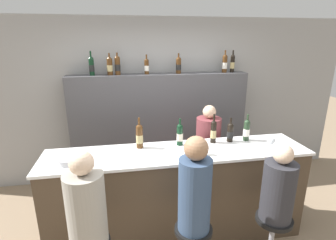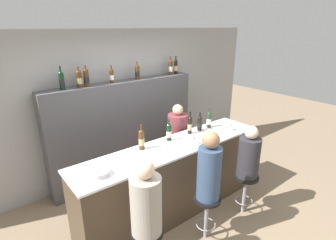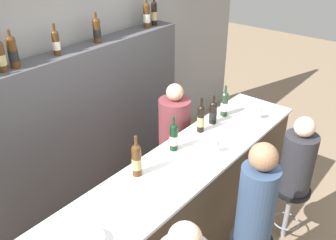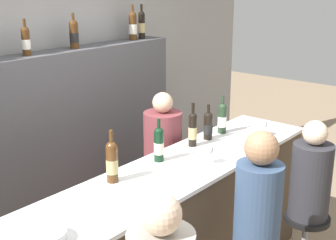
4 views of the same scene
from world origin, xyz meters
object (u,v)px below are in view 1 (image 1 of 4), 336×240
Objects in this scene: wine_bottle_counter_1 at (180,134)px; wine_glass_0 at (202,146)px; wine_bottle_counter_4 at (247,130)px; wine_bottle_backbar_3 at (147,66)px; wine_bottle_backbar_0 at (91,66)px; guest_seated_middle at (195,189)px; wine_bottle_backbar_2 at (117,65)px; wine_bottle_backbar_6 at (232,63)px; bar_stool_right at (273,230)px; guest_seated_left at (86,205)px; wine_glass_1 at (271,141)px; wine_bottle_backbar_5 at (225,63)px; wine_bottle_counter_3 at (230,132)px; guest_seated_right at (279,188)px; wine_bottle_counter_0 at (139,136)px; metal_bowl at (69,160)px; wine_bottle_backbar_1 at (110,66)px; bartender at (207,161)px; wine_bottle_backbar_4 at (179,65)px; bar_stool_middle at (193,240)px; wine_bottle_counter_2 at (213,131)px.

wine_bottle_counter_1 is 0.35m from wine_glass_0.
wine_bottle_counter_4 is 1.71m from wine_bottle_backbar_3.
wine_bottle_backbar_0 reaches higher than guest_seated_middle.
wine_bottle_backbar_6 reaches higher than wine_bottle_backbar_2.
guest_seated_left is at bearing -180.00° from bar_stool_right.
wine_bottle_backbar_0 is 2.58m from wine_glass_1.
wine_bottle_backbar_5 is 0.13m from wine_bottle_backbar_6.
wine_bottle_counter_4 is (0.21, -0.00, 0.01)m from wine_bottle_counter_3.
wine_bottle_counter_3 is 0.21m from wine_bottle_counter_4.
bar_stool_right is (-0.35, -2.01, -1.43)m from wine_bottle_backbar_6.
wine_bottle_counter_0 is at bearing 145.20° from guest_seated_right.
guest_seated_middle is (-1.02, -2.01, -0.88)m from wine_bottle_backbar_5.
wine_bottle_backbar_0 is at bearing 84.02° from metal_bowl.
guest_seated_right is (1.42, -2.01, -0.96)m from wine_bottle_backbar_2.
wine_glass_1 is (-0.00, -1.47, -0.72)m from wine_bottle_backbar_5.
wine_bottle_backbar_1 reaches higher than bartender.
wine_bottle_backbar_4 is 0.73m from wine_bottle_backbar_5.
guest_seated_middle is (0.41, -0.84, -0.21)m from wine_bottle_counter_0.
wine_bottle_backbar_4 is at bearing 0.00° from wine_bottle_backbar_1.
wine_bottle_backbar_3 is at bearing 0.00° from wine_bottle_backbar_0.
wine_bottle_backbar_4 is 1.35× the size of metal_bowl.
wine_bottle_backbar_0 is at bearing 131.63° from wine_bottle_counter_1.
metal_bowl is at bearing 152.62° from guest_seated_middle.
bar_stool_middle is 0.43× the size of bartender.
wine_glass_1 is 0.23× the size of bar_stool_middle.
wine_glass_0 is 1.06m from bar_stool_right.
wine_bottle_counter_1 is 0.51× the size of bar_stool_right.
wine_bottle_backbar_5 reaches higher than bartender.
wine_bottle_backbar_0 is 2.00m from wine_bottle_backbar_5.
bar_stool_middle is (-1.02, -0.54, -0.70)m from wine_glass_1.
bar_stool_middle is 0.82× the size of guest_seated_right.
metal_bowl is 1.83m from bartender.
wine_bottle_backbar_4 is at bearing 81.84° from bar_stool_middle.
wine_bottle_counter_3 is 0.33× the size of guest_seated_middle.
wine_bottle_backbar_5 is (0.73, -0.00, 0.01)m from wine_bottle_backbar_4.
wine_bottle_counter_4 is at bearing -46.20° from bartender.
bartender reaches higher than wine_bottle_counter_1.
guest_seated_middle is (-0.67, -0.84, -0.19)m from wine_bottle_counter_3.
guest_seated_left is (-1.79, -0.84, -0.24)m from wine_bottle_counter_4.
wine_bottle_backbar_4 reaches higher than wine_bottle_backbar_3.
wine_bottle_backbar_3 is (0.22, 1.16, 0.65)m from wine_bottle_counter_0.
wine_bottle_backbar_1 is 1.39× the size of metal_bowl.
wine_glass_1 is 0.63× the size of metal_bowl.
wine_bottle_backbar_1 is 2.21m from guest_seated_left.
wine_bottle_backbar_2 is 1.42× the size of metal_bowl.
wine_bottle_counter_0 is 0.87m from wine_bottle_counter_2.
wine_bottle_counter_0 is 1.08m from wine_bottle_counter_3.
guest_seated_left is (-1.14, -0.54, -0.21)m from wine_glass_0.
bar_stool_right is at bearing 0.00° from guest_seated_middle.
wine_glass_0 is (0.42, -1.47, -0.69)m from wine_bottle_backbar_3.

